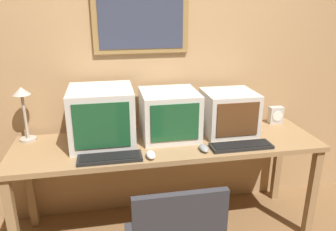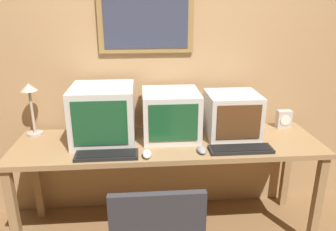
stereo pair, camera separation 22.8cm
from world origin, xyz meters
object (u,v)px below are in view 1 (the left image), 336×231
object	(u,v)px
monitor_left	(102,116)
monitor_right	(229,113)
monitor_center	(169,114)
mouse_far_corner	(204,148)
desk_lamp	(23,103)
keyboard_side	(241,146)
keyboard_main	(110,158)
desk_clock	(276,115)
mouse_near_keyboard	(151,155)

from	to	relation	value
monitor_left	monitor_right	xyz separation A→B (m)	(0.94, 0.01, -0.04)
monitor_center	mouse_far_corner	bearing A→B (deg)	-58.29
mouse_far_corner	desk_lamp	world-z (taller)	desk_lamp
keyboard_side	keyboard_main	bearing A→B (deg)	-178.95
keyboard_main	keyboard_side	size ratio (longest dim) A/B	0.95
monitor_left	monitor_center	xyz separation A→B (m)	(0.48, 0.03, -0.03)
monitor_right	desk_clock	distance (m)	0.48
mouse_far_corner	desk_lamp	size ratio (longest dim) A/B	0.30
keyboard_side	monitor_center	bearing A→B (deg)	146.68
mouse_far_corner	desk_lamp	bearing A→B (deg)	161.15
mouse_near_keyboard	desk_clock	size ratio (longest dim) A/B	0.82
monitor_left	keyboard_main	world-z (taller)	monitor_left
keyboard_side	mouse_far_corner	xyz separation A→B (m)	(-0.27, 0.00, 0.00)
mouse_near_keyboard	mouse_far_corner	distance (m)	0.37
monitor_center	monitor_right	xyz separation A→B (m)	(0.45, -0.01, -0.01)
monitor_left	desk_clock	distance (m)	1.41
monitor_left	keyboard_side	bearing A→B (deg)	-16.02
keyboard_side	mouse_near_keyboard	world-z (taller)	mouse_near_keyboard
keyboard_main	mouse_near_keyboard	world-z (taller)	mouse_near_keyboard
monitor_left	keyboard_main	bearing A→B (deg)	-82.29
monitor_left	mouse_near_keyboard	xyz separation A→B (m)	(0.30, -0.30, -0.18)
keyboard_side	desk_clock	world-z (taller)	desk_clock
mouse_near_keyboard	desk_lamp	bearing A→B (deg)	151.79
monitor_left	mouse_near_keyboard	size ratio (longest dim) A/B	3.85
keyboard_side	desk_clock	xyz separation A→B (m)	(0.47, 0.40, 0.06)
mouse_far_corner	desk_clock	bearing A→B (deg)	28.77
keyboard_side	monitor_right	bearing A→B (deg)	88.51
monitor_center	keyboard_side	bearing A→B (deg)	-33.32
monitor_right	mouse_near_keyboard	world-z (taller)	monitor_right
monitor_right	desk_lamp	bearing A→B (deg)	174.97
monitor_right	mouse_near_keyboard	size ratio (longest dim) A/B	3.31
monitor_center	keyboard_main	size ratio (longest dim) A/B	0.99
desk_lamp	monitor_right	bearing A→B (deg)	-5.03
monitor_right	keyboard_side	size ratio (longest dim) A/B	0.88
monitor_left	mouse_far_corner	distance (m)	0.74
desk_lamp	keyboard_side	bearing A→B (deg)	-15.68
monitor_left	monitor_right	world-z (taller)	monitor_left
monitor_right	mouse_far_corner	size ratio (longest dim) A/B	3.14
monitor_center	mouse_far_corner	world-z (taller)	monitor_center
monitor_center	mouse_near_keyboard	size ratio (longest dim) A/B	3.57
desk_clock	mouse_far_corner	bearing A→B (deg)	-151.23
monitor_center	desk_clock	size ratio (longest dim) A/B	2.93
monitor_right	keyboard_side	xyz separation A→B (m)	(-0.01, -0.28, -0.15)
monitor_center	desk_clock	bearing A→B (deg)	6.91
monitor_left	desk_lamp	size ratio (longest dim) A/B	1.10
monitor_center	keyboard_side	xyz separation A→B (m)	(0.45, -0.29, -0.16)
monitor_right	mouse_near_keyboard	xyz separation A→B (m)	(-0.64, -0.32, -0.14)
keyboard_main	mouse_near_keyboard	xyz separation A→B (m)	(0.26, -0.02, 0.01)
mouse_far_corner	keyboard_side	bearing A→B (deg)	-0.40
mouse_near_keyboard	desk_clock	bearing A→B (deg)	21.81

